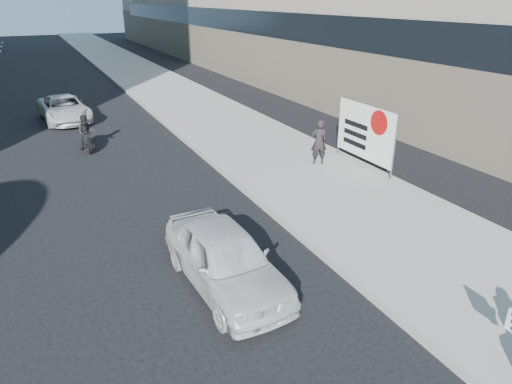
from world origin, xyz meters
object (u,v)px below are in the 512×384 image
pedestrian_woman (319,142)px  motorcycle (87,134)px  white_sedan_near (225,258)px  white_sedan_far (64,109)px  protest_banner (365,132)px

pedestrian_woman → motorcycle: 9.44m
white_sedan_near → white_sedan_far: 16.83m
protest_banner → pedestrian_woman: bearing=144.4°
pedestrian_woman → protest_banner: (1.30, -0.93, 0.44)m
protest_banner → white_sedan_near: (-7.23, -4.50, -0.72)m
protest_banner → white_sedan_far: 15.20m
protest_banner → motorcycle: protest_banner is taller
motorcycle → white_sedan_far: bearing=99.2°
pedestrian_woman → white_sedan_near: (-5.93, -5.43, -0.28)m
white_sedan_far → protest_banner: bearing=-59.4°
white_sedan_near → white_sedan_far: size_ratio=0.90×
pedestrian_woman → white_sedan_far: (-7.69, 11.31, -0.35)m
pedestrian_woman → white_sedan_far: 13.68m
white_sedan_near → white_sedan_far: white_sedan_near is taller
white_sedan_far → motorcycle: motorcycle is taller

